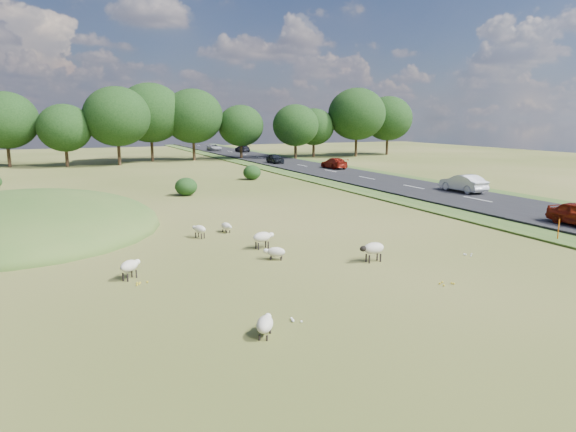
% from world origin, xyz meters
% --- Properties ---
extents(ground, '(160.00, 160.00, 0.00)m').
position_xyz_m(ground, '(0.00, 20.00, 0.00)').
color(ground, '#42531A').
rests_on(ground, ground).
extents(mound, '(16.00, 20.00, 4.00)m').
position_xyz_m(mound, '(-12.00, 12.00, 0.00)').
color(mound, '#33561E').
rests_on(mound, ground).
extents(road, '(8.00, 150.00, 0.25)m').
position_xyz_m(road, '(20.00, 30.00, 0.12)').
color(road, black).
rests_on(road, ground).
extents(treeline, '(96.28, 14.66, 11.70)m').
position_xyz_m(treeline, '(-1.06, 55.44, 6.57)').
color(treeline, black).
rests_on(treeline, ground).
extents(shrubs, '(26.30, 13.28, 1.55)m').
position_xyz_m(shrubs, '(-0.07, 26.76, 0.74)').
color(shrubs, black).
rests_on(shrubs, ground).
extents(marker_post, '(0.06, 0.06, 1.20)m').
position_xyz_m(marker_post, '(14.46, -3.59, 0.60)').
color(marker_post, '#D8590C').
rests_on(marker_post, ground).
extents(sheep_0, '(0.59, 1.03, 0.57)m').
position_xyz_m(sheep_0, '(-1.17, 5.60, 0.36)').
color(sheep_0, beige).
rests_on(sheep_0, ground).
extents(sheep_1, '(1.05, 0.83, 0.60)m').
position_xyz_m(sheep_1, '(-0.82, -0.90, 0.38)').
color(sheep_1, beige).
rests_on(sheep_1, ground).
extents(sheep_2, '(0.76, 1.02, 0.72)m').
position_xyz_m(sheep_2, '(-2.94, 4.85, 0.50)').
color(sheep_2, beige).
rests_on(sheep_2, ground).
extents(sheep_3, '(1.24, 0.70, 0.87)m').
position_xyz_m(sheep_3, '(-0.61, 1.26, 0.60)').
color(sheep_3, beige).
rests_on(sheep_3, ground).
extents(sheep_4, '(0.89, 1.12, 0.64)m').
position_xyz_m(sheep_4, '(-4.36, -8.66, 0.40)').
color(sheep_4, beige).
rests_on(sheep_4, ground).
extents(sheep_5, '(1.26, 0.57, 0.91)m').
position_xyz_m(sheep_5, '(3.12, -3.04, 0.64)').
color(sheep_5, beige).
rests_on(sheep_5, ground).
extents(sheep_6, '(1.05, 1.02, 0.81)m').
position_xyz_m(sheep_6, '(-7.36, -1.21, 0.56)').
color(sheep_6, beige).
rests_on(sheep_6, ground).
extents(car_0, '(1.82, 4.47, 1.30)m').
position_xyz_m(car_0, '(21.90, 70.13, 0.90)').
color(car_0, black).
rests_on(car_0, road).
extents(car_1, '(1.85, 4.56, 1.32)m').
position_xyz_m(car_1, '(21.90, 34.59, 0.91)').
color(car_1, maroon).
rests_on(car_1, road).
extents(car_2, '(1.57, 4.50, 1.48)m').
position_xyz_m(car_2, '(21.90, 11.75, 0.99)').
color(car_2, silver).
rests_on(car_2, road).
extents(car_3, '(1.53, 3.80, 1.30)m').
position_xyz_m(car_3, '(18.10, 44.87, 0.90)').
color(car_3, black).
rests_on(car_3, road).
extents(car_4, '(2.06, 4.46, 1.24)m').
position_xyz_m(car_4, '(18.10, 76.07, 0.87)').
color(car_4, silver).
rests_on(car_4, road).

